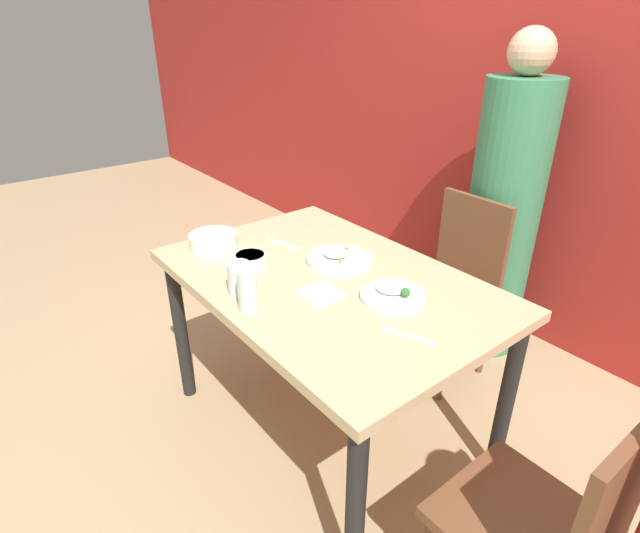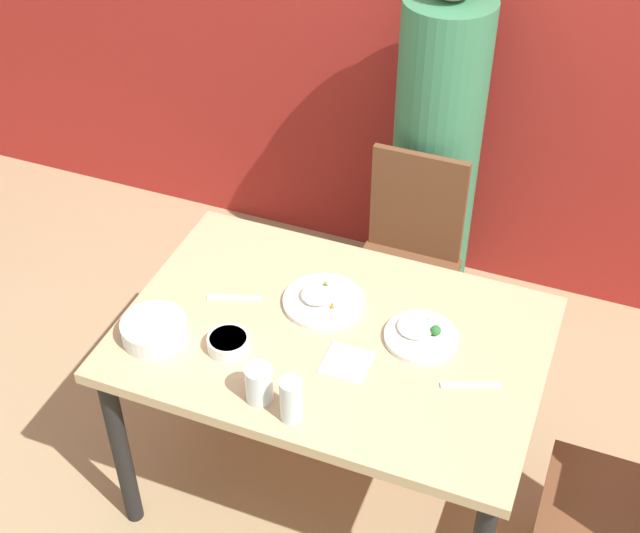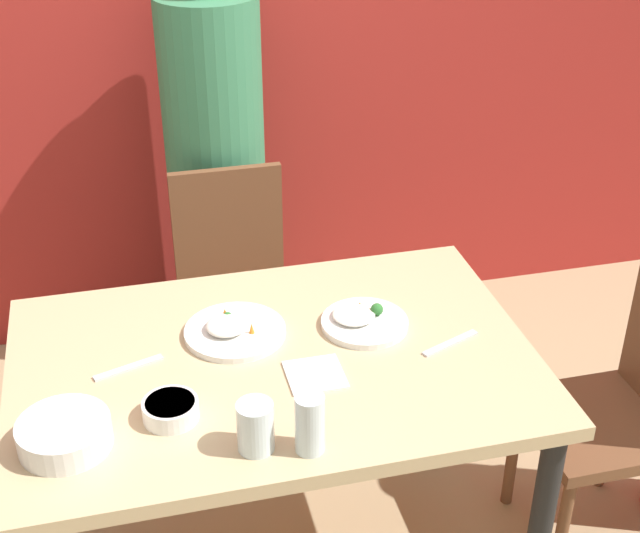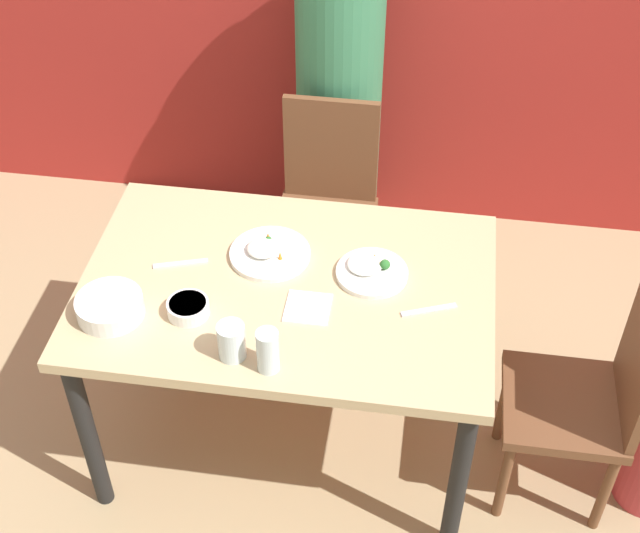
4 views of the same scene
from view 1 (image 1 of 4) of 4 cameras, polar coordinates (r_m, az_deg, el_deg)
name	(u,v)px [view 1 (image 1 of 4)]	position (r m, az deg, el deg)	size (l,w,h in m)	color
ground_plane	(327,427)	(2.37, 0.75, -17.89)	(10.00, 10.00, 0.00)	tan
wall_back	(555,88)	(2.84, 25.29, 18.00)	(10.00, 0.06, 2.70)	#A82823
dining_table	(328,298)	(1.95, 0.87, -3.58)	(1.33, 0.89, 0.77)	tan
chair_adult_spot	(453,283)	(2.55, 14.93, -1.88)	(0.40, 0.40, 0.91)	brown
chair_child_spot	(548,525)	(1.58, 24.65, -25.30)	(0.40, 0.40, 0.91)	brown
person_adult	(502,217)	(2.71, 20.12, 5.32)	(0.35, 0.35, 1.63)	#387F56
bowl_curry	(214,241)	(2.18, -12.06, 2.90)	(0.21, 0.21, 0.06)	white
plate_rice_adult	(339,258)	(2.03, 2.16, 1.01)	(0.27, 0.27, 0.05)	white
plate_rice_child	(393,294)	(1.79, 8.36, -3.11)	(0.23, 0.23, 0.05)	white
bowl_rice_small	(250,259)	(2.01, -7.98, 0.84)	(0.13, 0.13, 0.05)	white
glass_water_tall	(239,278)	(1.80, -9.23, -1.34)	(0.08, 0.08, 0.12)	silver
glass_water_short	(248,291)	(1.69, -8.28, -2.73)	(0.07, 0.07, 0.14)	silver
napkin_folded	(321,293)	(1.80, 0.12, -3.09)	(0.14, 0.14, 0.01)	white
fork_steel	(283,244)	(2.19, -4.26, 2.63)	(0.18, 0.07, 0.01)	silver
spoon_steel	(407,336)	(1.60, 9.90, -7.79)	(0.17, 0.09, 0.01)	silver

